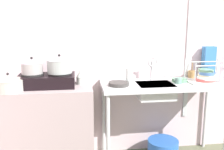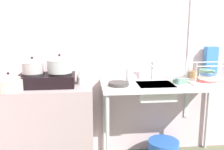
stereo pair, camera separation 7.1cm
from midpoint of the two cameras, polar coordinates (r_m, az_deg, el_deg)
name	(u,v)px [view 2 (the right image)]	position (r m, az deg, el deg)	size (l,w,h in m)	color
wall_back	(180,39)	(3.07, 15.42, 7.79)	(4.94, 0.10, 2.65)	beige
wall_metal_strip	(191,27)	(3.06, 17.84, 10.12)	(0.05, 0.01, 2.12)	#B9BEC0
counter_concrete	(46,127)	(2.79, -13.65, -11.25)	(0.95, 0.53, 0.88)	gray
counter_sink	(164,90)	(2.78, 12.17, -3.37)	(1.32, 0.53, 0.88)	#B9BEC0
stove	(47,80)	(2.63, -13.51, -1.03)	(0.55, 0.32, 0.14)	black
pot_on_left_burner	(32,66)	(2.63, -16.51, 1.94)	(0.21, 0.21, 0.16)	#979492
pot_on_right_burner	(60,64)	(2.59, -10.78, 2.33)	(0.25, 0.25, 0.19)	#949E9B
pot_beside_stove	(9,82)	(2.57, -21.22, -1.55)	(0.28, 0.28, 0.17)	#9D9F96
percolator	(81,77)	(2.66, -6.08, -0.35)	(0.10, 0.10, 0.16)	beige
sink_basin	(155,91)	(2.71, 10.32, -3.53)	(0.37, 0.31, 0.15)	#B9BEC0
faucet	(153,65)	(2.80, 9.82, 2.28)	(0.11, 0.07, 0.26)	#B9BEC0
frying_pan	(119,84)	(2.59, 2.27, -1.98)	(0.21, 0.21, 0.04)	#373432
dish_rack	(207,77)	(2.89, 21.05, -0.43)	(0.39, 0.27, 0.23)	#B3B8BA
cup_by_rack	(179,81)	(2.74, 15.31, -1.30)	(0.07, 0.07, 0.07)	slate
small_bowl_on_drainboard	(180,81)	(2.83, 15.59, -1.19)	(0.16, 0.16, 0.04)	#5B946D
bottle_by_sink	(129,75)	(2.68, 4.59, 0.01)	(0.07, 0.07, 0.21)	white
bottle_by_rack	(224,72)	(2.89, 24.26, 0.53)	(0.06, 0.06, 0.28)	white
cereal_box	(210,62)	(3.14, 21.61, 2.62)	(0.14, 0.08, 0.36)	teal
utensil_jar	(193,74)	(3.08, 18.24, 0.12)	(0.08, 0.08, 0.19)	#9F7A47
bucket_on_floor	(163,150)	(3.03, 11.99, -16.07)	(0.34, 0.34, 0.23)	#275AB4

